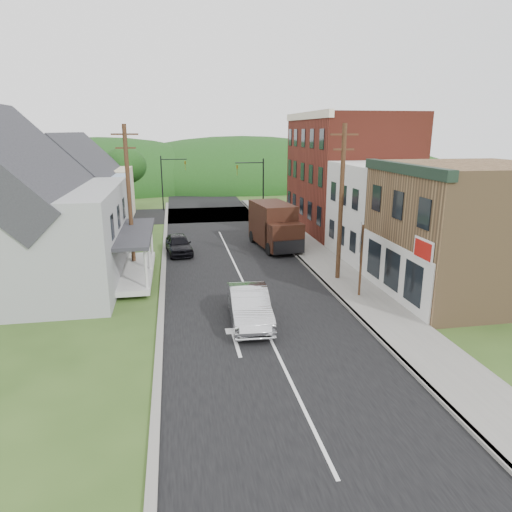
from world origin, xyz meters
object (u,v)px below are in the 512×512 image
dark_sedan (179,244)px  warning_sign (360,267)px  route_sign_cluster (361,250)px  silver_sedan (249,306)px  delivery_van (275,226)px

dark_sedan → warning_sign: bearing=-54.8°
route_sign_cluster → silver_sedan: bearing=-137.8°
silver_sedan → dark_sedan: 13.37m
warning_sign → dark_sedan: bearing=151.1°
silver_sedan → delivery_van: (4.18, 13.54, 0.87)m
route_sign_cluster → dark_sedan: bearing=153.1°
silver_sedan → route_sign_cluster: 6.88m
silver_sedan → dark_sedan: size_ratio=1.21×
dark_sedan → silver_sedan: bearing=-83.9°
dark_sedan → route_sign_cluster: (9.26, -10.79, 1.91)m
silver_sedan → warning_sign: size_ratio=2.20×
delivery_van → warning_sign: size_ratio=2.76×
delivery_van → route_sign_cluster: route_sign_cluster is taller
silver_sedan → dark_sedan: silver_sedan is taller
delivery_van → route_sign_cluster: 11.53m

